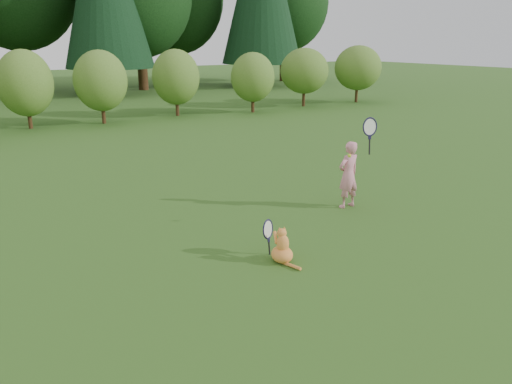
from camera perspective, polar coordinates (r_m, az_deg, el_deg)
ground at (r=7.50m, az=1.99°, el=-6.88°), size 100.00×100.00×0.00m
shrub_row at (r=19.12m, az=-20.89°, el=11.06°), size 28.00×3.00×2.80m
child at (r=9.43m, az=10.59°, el=2.14°), size 0.71×0.40×1.89m
cat at (r=7.12m, az=2.94°, el=-5.93°), size 0.45×0.69×0.71m
tennis_ball at (r=8.22m, az=10.63°, el=4.10°), size 0.06×0.06×0.06m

